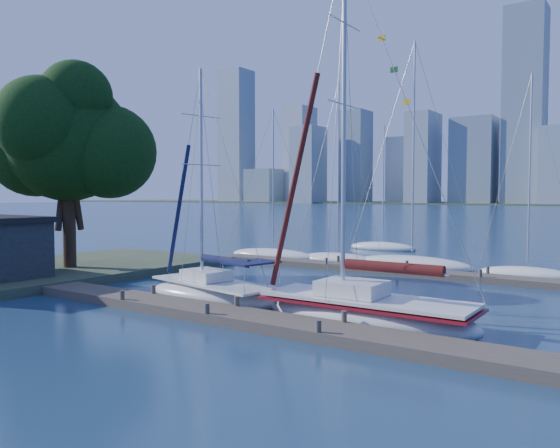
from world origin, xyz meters
The scene contains 12 objects.
ground centered at (0.00, 0.00, 0.00)m, with size 700.00×700.00×0.00m, color navy.
near_dock centered at (0.00, 0.00, 0.20)m, with size 26.00×2.00×0.40m, color #483E35.
far_dock centered at (2.00, 16.00, 0.18)m, with size 30.00×1.80×0.36m, color #483E35.
shore centered at (-17.00, 3.00, 0.25)m, with size 12.00×22.00×0.50m, color #38472D.
tree centered at (-15.77, 3.80, 8.56)m, with size 10.10×9.19×12.91m.
sailboat_navy centered at (-2.93, 2.73, 0.92)m, with size 8.00×3.96×11.48m.
sailboat_maroon centered at (5.04, 2.59, 1.18)m, with size 8.88×2.97×15.21m.
bg_boat_0 centered at (-10.79, 18.55, 0.25)m, with size 8.28×3.93×12.02m.
bg_boat_1 centered at (-5.22, 18.96, 0.27)m, with size 6.59×4.45×13.55m.
bg_boat_2 centered at (0.40, 19.26, 0.30)m, with size 8.78×5.46×15.70m.
bg_boat_3 centered at (7.74, 19.10, 0.25)m, with size 5.71×2.07×12.55m.
bg_boat_6 centered at (-6.51, 29.77, 0.25)m, with size 6.62×2.89×11.65m.
Camera 1 is at (14.23, -16.35, 4.95)m, focal length 35.00 mm.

